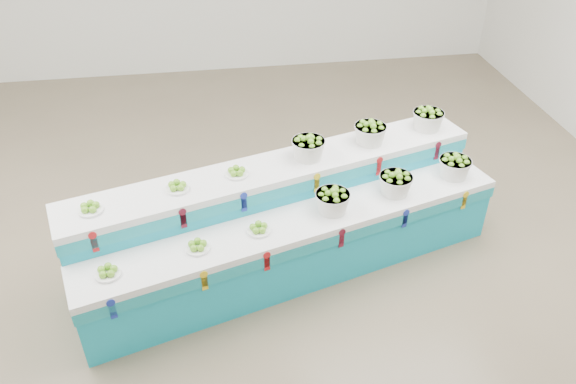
# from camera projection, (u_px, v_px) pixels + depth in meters

# --- Properties ---
(ground) EXTENTS (10.00, 10.00, 0.00)m
(ground) POSITION_uv_depth(u_px,v_px,m) (231.00, 257.00, 5.92)
(ground) COLOR brown
(ground) RESTS_ON ground
(display_stand) EXTENTS (4.38, 2.21, 1.02)m
(display_stand) POSITION_uv_depth(u_px,v_px,m) (288.00, 222.00, 5.58)
(display_stand) COLOR #17A6C4
(display_stand) RESTS_ON ground
(plate_lower_left) EXTENTS (0.27, 0.27, 0.09)m
(plate_lower_left) POSITION_uv_depth(u_px,v_px,m) (107.00, 271.00, 4.64)
(plate_lower_left) COLOR white
(plate_lower_left) RESTS_ON display_stand
(plate_lower_mid) EXTENTS (0.27, 0.27, 0.09)m
(plate_lower_mid) POSITION_uv_depth(u_px,v_px,m) (197.00, 245.00, 4.90)
(plate_lower_mid) COLOR white
(plate_lower_mid) RESTS_ON display_stand
(plate_lower_right) EXTENTS (0.27, 0.27, 0.09)m
(plate_lower_right) POSITION_uv_depth(u_px,v_px,m) (259.00, 228.00, 5.10)
(plate_lower_right) COLOR white
(plate_lower_right) RESTS_ON display_stand
(basket_lower_left) EXTENTS (0.41, 0.41, 0.23)m
(basket_lower_left) POSITION_uv_depth(u_px,v_px,m) (332.00, 201.00, 5.32)
(basket_lower_left) COLOR silver
(basket_lower_left) RESTS_ON display_stand
(basket_lower_mid) EXTENTS (0.41, 0.41, 0.23)m
(basket_lower_mid) POSITION_uv_depth(u_px,v_px,m) (396.00, 183.00, 5.56)
(basket_lower_mid) COLOR silver
(basket_lower_mid) RESTS_ON display_stand
(basket_lower_right) EXTENTS (0.41, 0.41, 0.23)m
(basket_lower_right) POSITION_uv_depth(u_px,v_px,m) (454.00, 166.00, 5.81)
(basket_lower_right) COLOR silver
(basket_lower_right) RESTS_ON display_stand
(plate_upper_left) EXTENTS (0.27, 0.27, 0.09)m
(plate_upper_left) POSITION_uv_depth(u_px,v_px,m) (90.00, 207.00, 4.85)
(plate_upper_left) COLOR white
(plate_upper_left) RESTS_ON display_stand
(plate_upper_mid) EXTENTS (0.27, 0.27, 0.09)m
(plate_upper_mid) POSITION_uv_depth(u_px,v_px,m) (177.00, 186.00, 5.12)
(plate_upper_mid) COLOR white
(plate_upper_mid) RESTS_ON display_stand
(plate_upper_right) EXTENTS (0.27, 0.27, 0.09)m
(plate_upper_right) POSITION_uv_depth(u_px,v_px,m) (237.00, 171.00, 5.32)
(plate_upper_right) COLOR white
(plate_upper_right) RESTS_ON display_stand
(basket_upper_left) EXTENTS (0.41, 0.41, 0.23)m
(basket_upper_left) POSITION_uv_depth(u_px,v_px,m) (308.00, 147.00, 5.53)
(basket_upper_left) COLOR silver
(basket_upper_left) RESTS_ON display_stand
(basket_upper_mid) EXTENTS (0.41, 0.41, 0.23)m
(basket_upper_mid) POSITION_uv_depth(u_px,v_px,m) (370.00, 133.00, 5.78)
(basket_upper_mid) COLOR silver
(basket_upper_mid) RESTS_ON display_stand
(basket_upper_right) EXTENTS (0.41, 0.41, 0.23)m
(basket_upper_right) POSITION_uv_depth(u_px,v_px,m) (428.00, 119.00, 6.03)
(basket_upper_right) COLOR silver
(basket_upper_right) RESTS_ON display_stand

